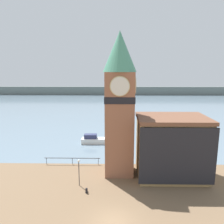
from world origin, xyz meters
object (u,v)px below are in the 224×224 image
clock_tower (120,101)px  pier_building (171,147)px  boat_near (95,140)px  mooring_bollard_near (86,190)px  lamp_post (79,167)px

clock_tower → pier_building: clock_tower is taller
clock_tower → boat_near: (-4.91, 13.03, -9.98)m
mooring_bollard_near → boat_near: bearing=92.4°
pier_building → mooring_bollard_near: 13.06m
clock_tower → mooring_bollard_near: (-4.12, -5.68, -10.34)m
lamp_post → mooring_bollard_near: bearing=-56.2°
pier_building → boat_near: bearing=131.4°
lamp_post → boat_near: bearing=88.6°
boat_near → lamp_post: bearing=-92.0°
clock_tower → mooring_bollard_near: size_ratio=29.69×
pier_building → lamp_post: pier_building is taller
boat_near → mooring_bollard_near: bearing=-88.3°
boat_near → mooring_bollard_near: boat_near is taller
lamp_post → clock_tower: bearing=36.3°
mooring_bollard_near → clock_tower: bearing=54.1°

